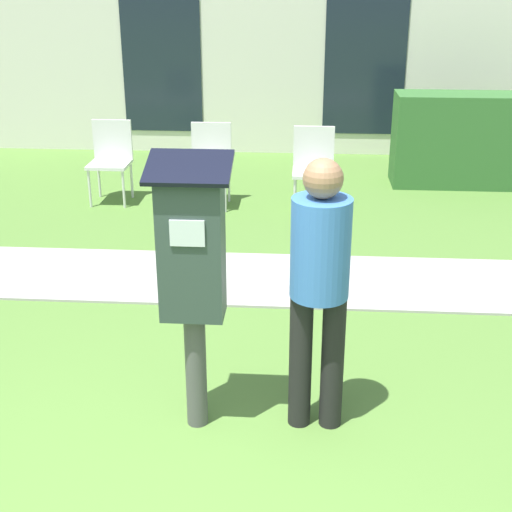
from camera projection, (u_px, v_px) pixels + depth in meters
sidewalk at (229, 278)px, 6.09m from camera, size 12.00×1.10×0.02m
building_facade at (263, 36)px, 9.77m from camera, size 10.00×0.26×3.20m
parking_meter at (192, 262)px, 3.79m from camera, size 0.44×0.31×1.59m
person_standing at (320, 277)px, 3.82m from camera, size 0.32×0.32×1.58m
outdoor_chair_left at (111, 154)px, 7.98m from camera, size 0.44×0.44×0.90m
outdoor_chair_middle at (210, 158)px, 7.84m from camera, size 0.44×0.44×0.90m
outdoor_chair_right at (313, 162)px, 7.65m from camera, size 0.44×0.44×0.90m
hedge_row at (483, 140)px, 8.54m from camera, size 2.14×0.60×1.10m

